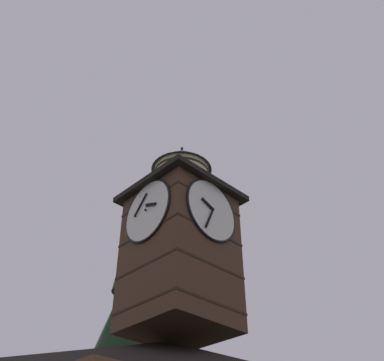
% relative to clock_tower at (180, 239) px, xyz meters
% --- Properties ---
extents(clock_tower, '(4.42, 4.42, 9.31)m').
position_rel_clock_tower_xyz_m(clock_tower, '(0.00, 0.00, 0.00)').
color(clock_tower, '#4C3323').
rests_on(clock_tower, building_main).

